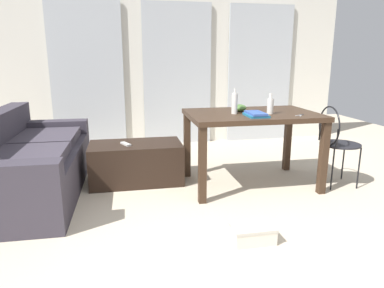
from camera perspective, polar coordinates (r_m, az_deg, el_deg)
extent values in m
plane|color=beige|center=(3.72, 2.82, -7.26)|extent=(8.48, 8.48, 0.00)
cube|color=silver|center=(5.59, -2.52, 12.46)|extent=(5.25, 0.10, 2.40)
cube|color=#B2B7BC|center=(5.47, -16.64, 10.51)|extent=(1.05, 0.03, 2.14)
cube|color=#B2B7BC|center=(5.52, -2.37, 11.09)|extent=(1.05, 0.03, 2.14)
cube|color=#B2B7BC|center=(5.87, 10.92, 11.03)|extent=(1.05, 0.03, 2.14)
cube|color=#38333D|center=(3.87, -24.23, -4.30)|extent=(0.92, 2.01, 0.43)
cube|color=#38333D|center=(4.65, -22.04, 2.55)|extent=(0.89, 0.22, 0.16)
cube|color=#3E3944|center=(4.17, -22.66, 0.84)|extent=(0.66, 0.77, 0.10)
cube|color=#3E3944|center=(3.42, -25.40, -2.15)|extent=(0.66, 0.77, 0.10)
cube|color=black|center=(3.90, -9.06, -3.02)|extent=(0.99, 0.54, 0.44)
cube|color=#382619|center=(3.71, 9.73, 4.67)|extent=(1.33, 0.89, 0.05)
cube|color=#382619|center=(3.25, 1.70, -3.52)|extent=(0.07, 0.07, 0.73)
cube|color=#382619|center=(3.72, 20.57, -2.19)|extent=(0.07, 0.07, 0.73)
cube|color=#382619|center=(4.00, -0.81, -0.21)|extent=(0.07, 0.07, 0.73)
cube|color=#382619|center=(4.38, 15.25, 0.57)|extent=(0.07, 0.07, 0.73)
cylinder|color=black|center=(4.02, 22.93, -0.04)|extent=(0.42, 0.42, 0.02)
cylinder|color=black|center=(4.04, 25.46, -3.60)|extent=(0.02, 0.02, 0.44)
cylinder|color=black|center=(4.27, 23.35, -2.47)|extent=(0.02, 0.02, 0.44)
cylinder|color=black|center=(3.89, 21.84, -3.89)|extent=(0.02, 0.02, 0.44)
cylinder|color=black|center=(4.13, 19.87, -2.69)|extent=(0.02, 0.02, 0.44)
torus|color=black|center=(3.91, 21.37, 2.77)|extent=(0.04, 0.41, 0.41)
cylinder|color=black|center=(3.78, 22.53, 0.79)|extent=(0.02, 0.02, 0.20)
cylinder|color=black|center=(4.08, 20.05, 1.92)|extent=(0.02, 0.02, 0.20)
cylinder|color=beige|center=(3.65, 12.59, 6.00)|extent=(0.07, 0.07, 0.15)
cylinder|color=beige|center=(3.63, 12.68, 7.62)|extent=(0.03, 0.03, 0.05)
cylinder|color=beige|center=(3.59, 6.92, 6.53)|extent=(0.06, 0.06, 0.21)
cylinder|color=beige|center=(3.57, 6.98, 8.56)|extent=(0.02, 0.02, 0.05)
ellipsoid|color=#477033|center=(3.77, 7.66, 5.84)|extent=(0.16, 0.16, 0.07)
cube|color=#1E668C|center=(3.47, 10.37, 4.61)|extent=(0.20, 0.27, 0.02)
cube|color=#33519E|center=(3.47, 10.32, 4.95)|extent=(0.15, 0.27, 0.02)
cube|color=#9EA0A5|center=(3.61, 17.24, 4.43)|extent=(0.06, 0.08, 0.00)
torus|color=#262628|center=(3.67, 17.36, 4.57)|extent=(0.03, 0.03, 0.00)
cube|color=#9EA0A5|center=(3.62, 16.92, 4.47)|extent=(0.08, 0.05, 0.00)
torus|color=#262628|center=(3.67, 17.50, 4.55)|extent=(0.03, 0.03, 0.00)
cube|color=#B7B7B2|center=(3.80, -10.70, 0.00)|extent=(0.12, 0.18, 0.02)
cube|color=beige|center=(2.75, 9.78, -14.34)|extent=(0.31, 0.20, 0.10)
cube|color=beige|center=(2.72, 9.83, -13.17)|extent=(0.32, 0.21, 0.02)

